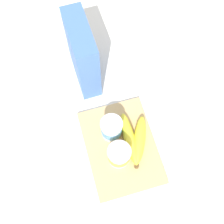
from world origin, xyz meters
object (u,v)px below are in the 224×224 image
cereal_box (83,55)px  yogurt_cup_front (119,155)px  cutting_board (121,147)px  banana_bunch (135,140)px  yogurt_cup_back (112,129)px

cereal_box → yogurt_cup_front: bearing=-177.3°
cutting_board → cereal_box: size_ratio=1.18×
banana_bunch → cutting_board: bearing=95.4°
cereal_box → yogurt_cup_front: cereal_box is taller
cutting_board → yogurt_cup_back: yogurt_cup_back is taller
cutting_board → cereal_box: cereal_box is taller
cereal_box → banana_bunch: 0.32m
cutting_board → banana_bunch: bearing=-84.6°
yogurt_cup_front → banana_bunch: (0.04, -0.06, -0.02)m
cereal_box → banana_bunch: size_ratio=1.38×
cereal_box → yogurt_cup_back: bearing=-175.3°
yogurt_cup_back → banana_bunch: yogurt_cup_back is taller
yogurt_cup_back → banana_bunch: size_ratio=0.47×
yogurt_cup_front → banana_bunch: 0.08m
cutting_board → yogurt_cup_front: 0.06m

